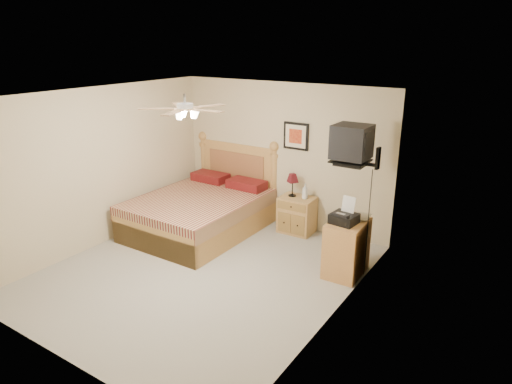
# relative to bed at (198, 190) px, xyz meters

# --- Properties ---
(floor) EXTENTS (4.50, 4.50, 0.00)m
(floor) POSITION_rel_bed_xyz_m (0.97, -1.12, -0.74)
(floor) COLOR gray
(floor) RESTS_ON ground
(ceiling) EXTENTS (4.00, 4.50, 0.04)m
(ceiling) POSITION_rel_bed_xyz_m (0.97, -1.12, 1.76)
(ceiling) COLOR white
(ceiling) RESTS_ON ground
(wall_back) EXTENTS (4.00, 0.04, 2.50)m
(wall_back) POSITION_rel_bed_xyz_m (0.97, 1.13, 0.51)
(wall_back) COLOR beige
(wall_back) RESTS_ON ground
(wall_front) EXTENTS (4.00, 0.04, 2.50)m
(wall_front) POSITION_rel_bed_xyz_m (0.97, -3.37, 0.51)
(wall_front) COLOR beige
(wall_front) RESTS_ON ground
(wall_left) EXTENTS (0.04, 4.50, 2.50)m
(wall_left) POSITION_rel_bed_xyz_m (-1.03, -1.12, 0.51)
(wall_left) COLOR beige
(wall_left) RESTS_ON ground
(wall_right) EXTENTS (0.04, 4.50, 2.50)m
(wall_right) POSITION_rel_bed_xyz_m (2.97, -1.12, 0.51)
(wall_right) COLOR beige
(wall_right) RESTS_ON ground
(bed) EXTENTS (1.75, 2.30, 1.48)m
(bed) POSITION_rel_bed_xyz_m (0.00, 0.00, 0.00)
(bed) COLOR #B38447
(bed) RESTS_ON ground
(nightstand) EXTENTS (0.59, 0.45, 0.63)m
(nightstand) POSITION_rel_bed_xyz_m (1.43, 0.88, -0.43)
(nightstand) COLOR #A3733B
(nightstand) RESTS_ON ground
(table_lamp) EXTENTS (0.26, 0.26, 0.40)m
(table_lamp) POSITION_rel_bed_xyz_m (1.31, 0.91, 0.09)
(table_lamp) COLOR #4F1119
(table_lamp) RESTS_ON nightstand
(lotion_bottle) EXTENTS (0.13, 0.14, 0.26)m
(lotion_bottle) POSITION_rel_bed_xyz_m (1.56, 0.90, 0.02)
(lotion_bottle) COLOR silver
(lotion_bottle) RESTS_ON nightstand
(framed_picture) EXTENTS (0.46, 0.04, 0.46)m
(framed_picture) POSITION_rel_bed_xyz_m (1.24, 1.11, 0.88)
(framed_picture) COLOR black
(framed_picture) RESTS_ON wall_back
(dresser) EXTENTS (0.48, 0.68, 0.79)m
(dresser) POSITION_rel_bed_xyz_m (2.70, -0.04, -0.34)
(dresser) COLOR #B87844
(dresser) RESTS_ON ground
(fax_machine) EXTENTS (0.37, 0.39, 0.35)m
(fax_machine) POSITION_rel_bed_xyz_m (2.67, -0.13, 0.23)
(fax_machine) COLOR black
(fax_machine) RESTS_ON dresser
(magazine_lower) EXTENTS (0.26, 0.29, 0.02)m
(magazine_lower) POSITION_rel_bed_xyz_m (2.71, 0.14, 0.06)
(magazine_lower) COLOR beige
(magazine_lower) RESTS_ON dresser
(magazine_upper) EXTENTS (0.23, 0.29, 0.02)m
(magazine_upper) POSITION_rel_bed_xyz_m (2.72, 0.15, 0.09)
(magazine_upper) COLOR gray
(magazine_upper) RESTS_ON magazine_lower
(wall_tv) EXTENTS (0.56, 0.46, 0.58)m
(wall_tv) POSITION_rel_bed_xyz_m (2.72, 0.22, 1.07)
(wall_tv) COLOR black
(wall_tv) RESTS_ON wall_right
(ceiling_fan) EXTENTS (1.14, 1.14, 0.28)m
(ceiling_fan) POSITION_rel_bed_xyz_m (0.97, -1.32, 1.62)
(ceiling_fan) COLOR silver
(ceiling_fan) RESTS_ON ceiling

